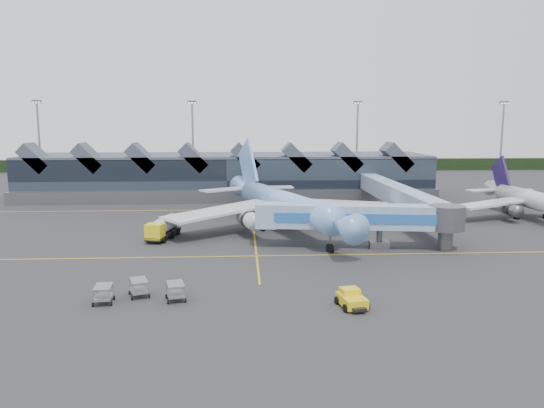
{
  "coord_description": "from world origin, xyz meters",
  "views": [
    {
      "loc": [
        -1.75,
        -73.4,
        16.86
      ],
      "look_at": [
        2.57,
        2.69,
        5.0
      ],
      "focal_mm": 35.0,
      "sensor_mm": 36.0,
      "label": 1
    }
  ],
  "objects": [
    {
      "name": "light_masts",
      "position": [
        21.0,
        62.8,
        12.49
      ],
      "size": [
        132.4,
        42.56,
        22.45
      ],
      "color": "gray",
      "rests_on": "ground"
    },
    {
      "name": "ground",
      "position": [
        0.0,
        0.0,
        0.0
      ],
      "size": [
        260.0,
        260.0,
        0.0
      ],
      "primitive_type": "plane",
      "color": "#2A2A2D",
      "rests_on": "ground"
    },
    {
      "name": "terminal",
      "position": [
        -5.07,
        47.35,
        4.88
      ],
      "size": [
        90.0,
        22.25,
        12.52
      ],
      "color": "black",
      "rests_on": "ground"
    },
    {
      "name": "tree_line_far",
      "position": [
        0.0,
        110.0,
        2.0
      ],
      "size": [
        260.0,
        4.0,
        4.0
      ],
      "primitive_type": "cube",
      "color": "black",
      "rests_on": "ground"
    },
    {
      "name": "baggage_carts",
      "position": [
        -11.61,
        -24.1,
        0.95
      ],
      "size": [
        8.54,
        4.48,
        1.69
      ],
      "rotation": [
        0.0,
        0.0,
        0.23
      ],
      "color": "gray",
      "rests_on": "ground"
    },
    {
      "name": "pushback_tug",
      "position": [
        8.21,
        -27.2,
        0.74
      ],
      "size": [
        2.84,
        3.96,
        1.64
      ],
      "rotation": [
        0.0,
        0.0,
        0.17
      ],
      "color": "yellow",
      "rests_on": "ground"
    },
    {
      "name": "taxi_stripes",
      "position": [
        0.0,
        10.0,
        0.01
      ],
      "size": [
        120.0,
        60.0,
        0.01
      ],
      "color": "gold",
      "rests_on": "ground"
    },
    {
      "name": "regional_jet",
      "position": [
        48.79,
        15.25,
        3.38
      ],
      "size": [
        28.46,
        30.94,
        10.64
      ],
      "rotation": [
        0.0,
        0.0,
        0.02
      ],
      "color": "silver",
      "rests_on": "ground"
    },
    {
      "name": "fuel_truck",
      "position": [
        -13.19,
        3.28,
        1.74
      ],
      "size": [
        4.18,
        9.33,
        3.11
      ],
      "rotation": [
        0.0,
        0.0,
        -0.23
      ],
      "color": "black",
      "rests_on": "ground"
    },
    {
      "name": "jet_bridge",
      "position": [
        15.4,
        -4.56,
        4.12
      ],
      "size": [
        27.68,
        7.67,
        6.04
      ],
      "rotation": [
        0.0,
        0.0,
        -0.14
      ],
      "color": "#7FB1D5",
      "rests_on": "ground"
    },
    {
      "name": "main_airliner",
      "position": [
        4.47,
        9.03,
        4.21
      ],
      "size": [
        36.83,
        43.39,
        14.31
      ],
      "rotation": [
        0.0,
        0.0,
        0.32
      ],
      "color": "#76ABEF",
      "rests_on": "ground"
    }
  ]
}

